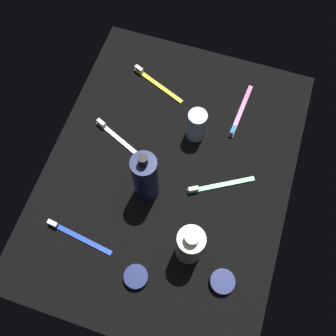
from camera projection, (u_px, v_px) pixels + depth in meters
ground_plane at (168, 173)px, 100.97cm from camera, size 84.00×64.00×1.20cm
lotion_bottle at (145, 178)px, 89.98cm from camera, size 6.11×6.11×20.81cm
bodywash_bottle at (190, 245)px, 85.46cm from camera, size 6.29×6.29×16.63cm
deodorant_stick at (197, 125)px, 100.08cm from camera, size 5.02×5.02×10.22cm
toothbrush_blue at (76, 235)px, 93.33cm from camera, size 3.70×17.99×2.10cm
toothbrush_white at (118, 138)px, 103.69cm from camera, size 8.34×16.96×2.10cm
toothbrush_green at (217, 185)px, 98.36cm from camera, size 10.01×16.21×2.10cm
toothbrush_yellow at (155, 82)px, 110.68cm from camera, size 7.98×17.09×2.10cm
toothbrush_pink at (240, 113)px, 106.69cm from camera, size 18.04×2.77×2.10cm
cream_tin_left at (222, 282)px, 88.62cm from camera, size 5.86×5.86×2.18cm
cream_tin_right at (136, 277)px, 89.07cm from camera, size 5.71×5.71×2.13cm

